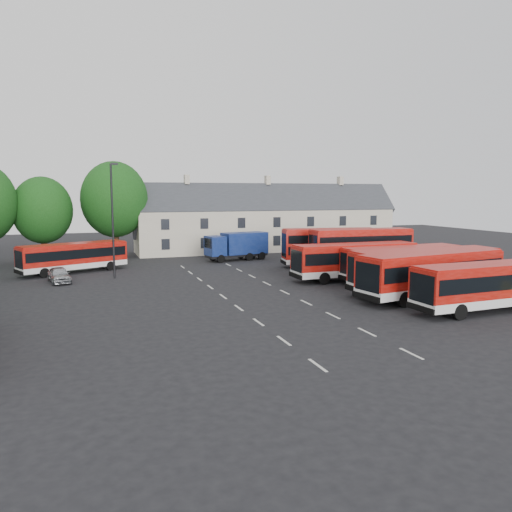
# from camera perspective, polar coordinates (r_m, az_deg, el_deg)

# --- Properties ---
(ground) EXTENTS (140.00, 140.00, 0.00)m
(ground) POSITION_cam_1_polar(r_m,az_deg,el_deg) (35.72, -2.93, -5.26)
(ground) COLOR black
(ground) RESTS_ON ground
(lane_markings) EXTENTS (5.15, 33.80, 0.01)m
(lane_markings) POSITION_cam_1_polar(r_m,az_deg,el_deg) (38.33, -0.17, -4.39)
(lane_markings) COLOR beige
(lane_markings) RESTS_ON ground
(terrace_houses) EXTENTS (35.70, 7.13, 10.06)m
(terrace_houses) POSITION_cam_1_polar(r_m,az_deg,el_deg) (67.90, 1.31, 3.93)
(terrace_houses) COLOR beige
(terrace_houses) RESTS_ON ground
(bus_row_a) EXTENTS (11.25, 3.06, 3.15)m
(bus_row_a) POSITION_cam_1_polar(r_m,az_deg,el_deg) (36.05, 25.20, -2.76)
(bus_row_a) COLOR silver
(bus_row_a) RESTS_ON ground
(bus_row_b) EXTENTS (12.44, 4.63, 3.44)m
(bus_row_b) POSITION_cam_1_polar(r_m,az_deg,el_deg) (38.66, 19.44, -1.60)
(bus_row_b) COLOR silver
(bus_row_b) RESTS_ON ground
(bus_row_c) EXTENTS (12.19, 2.94, 3.44)m
(bus_row_c) POSITION_cam_1_polar(r_m,az_deg,el_deg) (40.41, 18.80, -1.21)
(bus_row_c) COLOR silver
(bus_row_c) RESTS_ON ground
(bus_row_d) EXTENTS (11.20, 3.11, 3.13)m
(bus_row_d) POSITION_cam_1_polar(r_m,az_deg,el_deg) (45.02, 16.37, -0.53)
(bus_row_d) COLOR silver
(bus_row_d) RESTS_ON ground
(bus_row_e) EXTENTS (11.48, 2.70, 3.24)m
(bus_row_e) POSITION_cam_1_polar(r_m,az_deg,el_deg) (45.32, 11.27, -0.24)
(bus_row_e) COLOR silver
(bus_row_e) RESTS_ON ground
(bus_dd_south) EXTENTS (10.38, 2.88, 4.21)m
(bus_dd_south) POSITION_cam_1_polar(r_m,az_deg,el_deg) (50.34, 11.91, 0.99)
(bus_dd_south) COLOR silver
(bus_dd_south) RESTS_ON ground
(bus_dd_north) EXTENTS (10.07, 3.76, 4.03)m
(bus_dd_north) POSITION_cam_1_polar(r_m,az_deg,el_deg) (53.09, 8.38, 1.27)
(bus_dd_north) COLOR silver
(bus_dd_north) RESTS_ON ground
(bus_north) EXTENTS (10.25, 6.30, 2.88)m
(bus_north) POSITION_cam_1_polar(r_m,az_deg,el_deg) (51.57, -20.12, 0.10)
(bus_north) COLOR silver
(bus_north) RESTS_ON ground
(box_truck) EXTENTS (7.57, 3.66, 3.18)m
(box_truck) POSITION_cam_1_polar(r_m,az_deg,el_deg) (57.64, -2.13, 1.29)
(box_truck) COLOR black
(box_truck) RESTS_ON ground
(silver_car) EXTENTS (2.32, 4.20, 1.35)m
(silver_car) POSITION_cam_1_polar(r_m,az_deg,el_deg) (46.50, -21.59, -2.01)
(silver_car) COLOR #A4A6AB
(silver_car) RESTS_ON ground
(lamppost) EXTENTS (0.72, 0.35, 10.39)m
(lamppost) POSITION_cam_1_polar(r_m,az_deg,el_deg) (46.69, -16.05, 4.26)
(lamppost) COLOR black
(lamppost) RESTS_ON ground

